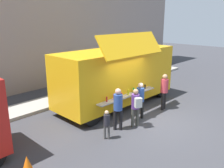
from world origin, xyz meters
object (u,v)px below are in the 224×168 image
trash_bin (131,75)px  customer_rear_waiting (118,106)px  customer_mid_with_backpack (136,104)px  food_truck_main (117,75)px  traffic_cone_orange (27,165)px  child_near_queue (107,122)px  customer_front_ordering (140,98)px  customer_extra_browsing (164,89)px

trash_bin → customer_rear_waiting: customer_rear_waiting is taller
trash_bin → customer_mid_with_backpack: customer_mid_with_backpack is taller
food_truck_main → customer_rear_waiting: size_ratio=3.87×
traffic_cone_orange → customer_rear_waiting: customer_rear_waiting is taller
trash_bin → child_near_queue: 8.37m
customer_front_ordering → customer_rear_waiting: (-1.46, -0.03, 0.05)m
traffic_cone_orange → trash_bin: trash_bin is taller
traffic_cone_orange → customer_extra_browsing: size_ratio=0.31×
customer_extra_browsing → child_near_queue: (-3.99, -0.05, -0.38)m
food_truck_main → child_near_queue: (-3.03, -2.20, -0.87)m
customer_rear_waiting → traffic_cone_orange: bearing=141.2°
customer_front_ordering → customer_mid_with_backpack: bearing=144.8°
customer_front_ordering → customer_extra_browsing: (1.69, -0.19, 0.08)m
customer_mid_with_backpack → customer_extra_browsing: size_ratio=0.91×
traffic_cone_orange → customer_rear_waiting: size_ratio=0.32×
child_near_queue → food_truck_main: bearing=-0.3°
food_truck_main → customer_mid_with_backpack: food_truck_main is taller
traffic_cone_orange → child_near_queue: child_near_queue is taller
customer_front_ordering → customer_rear_waiting: 1.46m
food_truck_main → trash_bin: bearing=31.0°
customer_mid_with_backpack → child_near_queue: (-1.53, 0.14, -0.31)m
customer_mid_with_backpack → child_near_queue: 1.56m
traffic_cone_orange → customer_mid_with_backpack: customer_mid_with_backpack is taller
food_truck_main → customer_rear_waiting: (-2.19, -1.99, -0.52)m
customer_front_ordering → customer_mid_with_backpack: 0.86m
customer_mid_with_backpack → customer_rear_waiting: bearing=90.0°
customer_front_ordering → customer_rear_waiting: size_ratio=0.96×
customer_mid_with_backpack → customer_rear_waiting: (-0.69, 0.34, 0.04)m
traffic_cone_orange → trash_bin: bearing=23.0°
traffic_cone_orange → customer_rear_waiting: 3.88m
child_near_queue → customer_front_ordering: bearing=-30.4°
trash_bin → customer_front_ordering: (-4.74, -4.28, 0.50)m
traffic_cone_orange → child_near_queue: size_ratio=0.49×
trash_bin → customer_extra_browsing: 5.44m
trash_bin → customer_rear_waiting: 7.57m
customer_extra_browsing → customer_front_ordering: bearing=73.6°
customer_front_ordering → customer_extra_browsing: customer_extra_browsing is taller
food_truck_main → customer_front_ordering: 2.17m
food_truck_main → trash_bin: 4.76m
food_truck_main → customer_mid_with_backpack: 2.83m
customer_rear_waiting → customer_extra_browsing: 3.15m
traffic_cone_orange → customer_front_ordering: customer_front_ordering is taller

